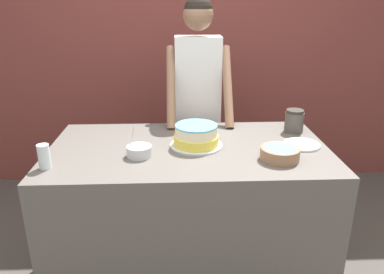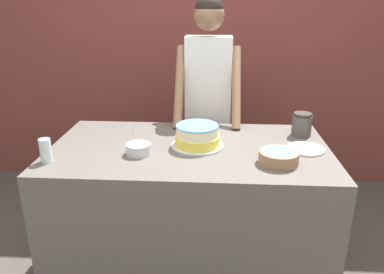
{
  "view_description": "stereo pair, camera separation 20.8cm",
  "coord_description": "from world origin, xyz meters",
  "views": [
    {
      "loc": [
        -0.07,
        -1.56,
        1.69
      ],
      "look_at": [
        0.02,
        0.4,
        0.97
      ],
      "focal_mm": 35.0,
      "sensor_mm": 36.0,
      "label": 1
    },
    {
      "loc": [
        0.14,
        -1.55,
        1.69
      ],
      "look_at": [
        0.02,
        0.4,
        0.97
      ],
      "focal_mm": 35.0,
      "sensor_mm": 36.0,
      "label": 2
    }
  ],
  "objects": [
    {
      "name": "wall_back",
      "position": [
        0.0,
        1.88,
        1.3
      ],
      "size": [
        10.0,
        0.05,
        2.6
      ],
      "color": "brown",
      "rests_on": "ground_plane"
    },
    {
      "name": "counter",
      "position": [
        0.0,
        0.44,
        0.44
      ],
      "size": [
        1.6,
        0.88,
        0.89
      ],
      "color": "#5B5651",
      "rests_on": "ground_plane"
    },
    {
      "name": "person_baker",
      "position": [
        0.09,
        1.08,
        1.08
      ],
      "size": [
        0.44,
        0.47,
        1.72
      ],
      "color": "#2D2D38",
      "rests_on": "ground_plane"
    },
    {
      "name": "cake",
      "position": [
        0.04,
        0.46,
        0.95
      ],
      "size": [
        0.3,
        0.3,
        0.13
      ],
      "color": "silver",
      "rests_on": "counter"
    },
    {
      "name": "frosting_bowl_pink",
      "position": [
        -0.27,
        0.32,
        0.92
      ],
      "size": [
        0.14,
        0.14,
        0.16
      ],
      "color": "silver",
      "rests_on": "counter"
    },
    {
      "name": "frosting_bowl_blue",
      "position": [
        0.48,
        0.24,
        0.93
      ],
      "size": [
        0.21,
        0.21,
        0.07
      ],
      "color": "#936B4C",
      "rests_on": "counter"
    },
    {
      "name": "drinking_glass",
      "position": [
        -0.73,
        0.19,
        0.95
      ],
      "size": [
        0.06,
        0.06,
        0.13
      ],
      "color": "silver",
      "rests_on": "counter"
    },
    {
      "name": "ceramic_plate",
      "position": [
        0.66,
        0.43,
        0.9
      ],
      "size": [
        0.21,
        0.21,
        0.01
      ],
      "color": "white",
      "rests_on": "counter"
    },
    {
      "name": "stoneware_jar",
      "position": [
        0.68,
        0.68,
        0.96
      ],
      "size": [
        0.12,
        0.12,
        0.15
      ],
      "color": "#4C4742",
      "rests_on": "counter"
    }
  ]
}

